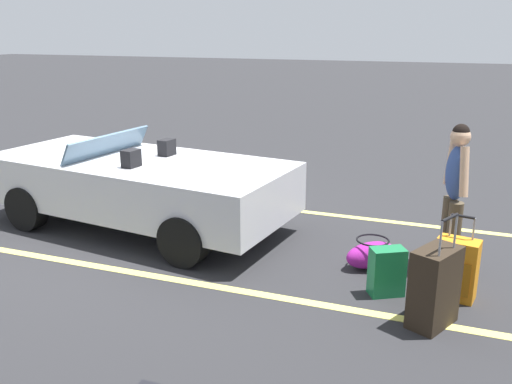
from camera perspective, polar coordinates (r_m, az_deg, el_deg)
ground_plane at (r=7.75m, az=-11.70°, el=-3.44°), size 80.00×80.00×0.00m
lot_line_near at (r=8.86m, az=-7.12°, el=-0.66°), size 18.00×0.12×0.01m
lot_line_mid at (r=6.73m, az=-17.75°, el=-7.05°), size 18.00×0.12×0.01m
convertible_car at (r=7.70m, az=-13.16°, el=0.94°), size 4.33×2.27×1.24m
suitcase_large_black at (r=5.29m, az=17.92°, el=-9.35°), size 0.46×0.55×1.07m
suitcase_medium_bright at (r=5.88m, az=19.97°, el=-7.49°), size 0.44×0.32×0.86m
suitcase_small_carryon at (r=5.77m, az=13.37°, el=-8.03°), size 0.39×0.34×0.50m
duffel_bag at (r=6.40m, az=11.89°, el=-6.32°), size 0.68×0.65×0.34m
traveler_person at (r=6.33m, az=19.87°, el=0.20°), size 0.32×0.60×1.65m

